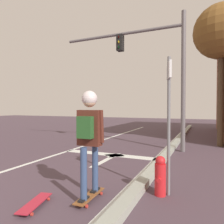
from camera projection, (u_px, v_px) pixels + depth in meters
lane_line_center at (68, 151)px, 7.65m from camera, size 0.12×20.00×0.01m
lane_line_curbside at (155, 160)px, 6.36m from camera, size 0.12×20.00×0.01m
stop_bar at (111, 155)px, 7.05m from camera, size 3.31×0.40×0.01m
lane_arrow_stem at (103, 161)px, 6.16m from camera, size 0.16×1.40×0.01m
lane_arrow_head at (115, 155)px, 6.94m from camera, size 0.71×0.71×0.01m
curb_strip at (163, 158)px, 6.26m from camera, size 0.24×24.00×0.14m
skateboard at (90, 196)px, 3.60m from camera, size 0.23×0.79×0.08m
skater at (89, 128)px, 3.56m from camera, size 0.49×0.65×1.79m
spare_skateboard at (35, 203)px, 3.35m from camera, size 0.39×0.79×0.08m
traffic_signal_mast at (152, 60)px, 7.92m from camera, size 4.92×0.34×5.01m
street_sign_post at (169, 106)px, 3.78m from camera, size 0.16×0.43×2.50m
fire_hydrant at (160, 176)px, 3.79m from camera, size 0.20×0.30×0.71m
roadside_tree at (222, 33)px, 8.50m from camera, size 2.21×2.21×5.76m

